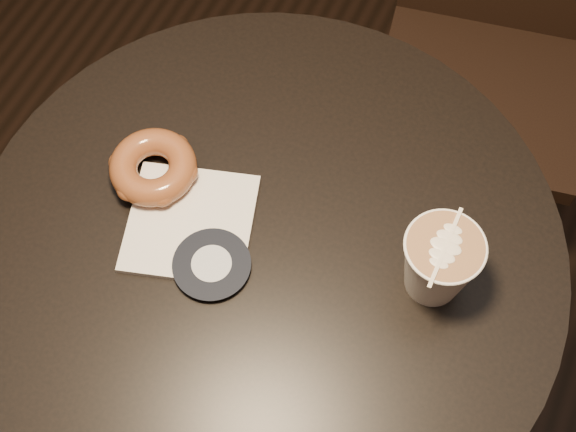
{
  "coord_description": "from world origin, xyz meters",
  "views": [
    {
      "loc": [
        0.19,
        -0.35,
        1.59
      ],
      "look_at": [
        0.01,
        0.03,
        0.79
      ],
      "focal_mm": 50.0,
      "sensor_mm": 36.0,
      "label": 1
    }
  ],
  "objects_px": {
    "pastry_bag": "(190,223)",
    "cafe_table": "(269,307)",
    "chair": "(499,19)",
    "latte_cup": "(438,265)",
    "doughnut": "(153,167)"
  },
  "relations": [
    {
      "from": "pastry_bag",
      "to": "cafe_table",
      "type": "bearing_deg",
      "value": -9.35
    },
    {
      "from": "chair",
      "to": "latte_cup",
      "type": "distance_m",
      "value": 0.68
    },
    {
      "from": "latte_cup",
      "to": "cafe_table",
      "type": "bearing_deg",
      "value": -168.65
    },
    {
      "from": "chair",
      "to": "latte_cup",
      "type": "bearing_deg",
      "value": -94.81
    },
    {
      "from": "doughnut",
      "to": "latte_cup",
      "type": "xyz_separation_m",
      "value": [
        0.35,
        0.01,
        0.02
      ]
    },
    {
      "from": "chair",
      "to": "doughnut",
      "type": "xyz_separation_m",
      "value": [
        -0.29,
        -0.63,
        0.26
      ]
    },
    {
      "from": "cafe_table",
      "to": "pastry_bag",
      "type": "height_order",
      "value": "pastry_bag"
    },
    {
      "from": "cafe_table",
      "to": "latte_cup",
      "type": "bearing_deg",
      "value": 11.35
    },
    {
      "from": "cafe_table",
      "to": "pastry_bag",
      "type": "xyz_separation_m",
      "value": [
        -0.09,
        -0.01,
        0.2
      ]
    },
    {
      "from": "chair",
      "to": "doughnut",
      "type": "relative_size",
      "value": 8.84
    },
    {
      "from": "cafe_table",
      "to": "doughnut",
      "type": "distance_m",
      "value": 0.28
    },
    {
      "from": "chair",
      "to": "pastry_bag",
      "type": "distance_m",
      "value": 0.74
    },
    {
      "from": "doughnut",
      "to": "pastry_bag",
      "type": "bearing_deg",
      "value": -29.77
    },
    {
      "from": "cafe_table",
      "to": "chair",
      "type": "height_order",
      "value": "chair"
    },
    {
      "from": "pastry_bag",
      "to": "latte_cup",
      "type": "xyz_separation_m",
      "value": [
        0.28,
        0.05,
        0.04
      ]
    }
  ]
}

